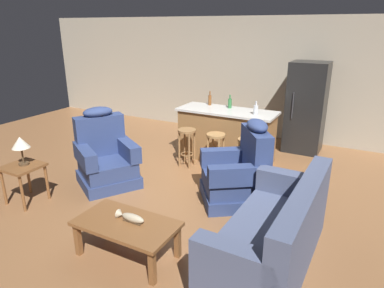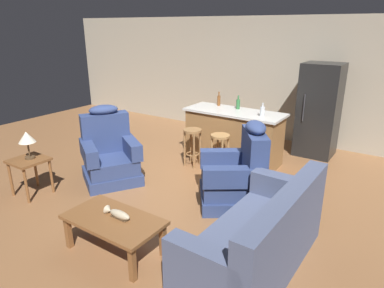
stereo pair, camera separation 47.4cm
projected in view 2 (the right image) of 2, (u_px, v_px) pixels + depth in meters
The scene contains 17 objects.
ground_plane at pixel (193, 187), 5.38m from camera, with size 12.00×12.00×0.00m.
back_wall at pixel (273, 79), 7.40m from camera, with size 12.00×0.05×2.60m.
coffee_table at pixel (114, 223), 3.73m from camera, with size 1.10×0.60×0.42m.
fish_figurine at pixel (118, 214), 3.72m from camera, with size 0.34×0.10×0.10m.
couch at pixel (259, 240), 3.47m from camera, with size 0.88×1.92×0.94m.
recliner_near_lamp at pixel (110, 155), 5.52m from camera, with size 1.16×1.16×1.20m.
recliner_near_island at pixel (237, 175), 4.76m from camera, with size 1.17×1.17×1.20m.
end_table at pixel (29, 165), 5.00m from camera, with size 0.48×0.48×0.56m.
table_lamp at pixel (27, 138), 4.90m from camera, with size 0.24×0.24×0.41m.
kitchen_island at pixel (233, 136), 6.28m from camera, with size 1.80×0.70×0.95m.
bar_stool_left at pixel (192, 141), 6.05m from camera, with size 0.32×0.32×0.68m.
bar_stool_middle at pixel (220, 147), 5.75m from camera, with size 0.32×0.32×0.68m.
bar_stool_right at pixel (250, 153), 5.46m from camera, with size 0.32×0.32×0.68m.
refrigerator at pixel (319, 110), 6.47m from camera, with size 0.70×0.69×1.76m.
bottle_tall_green at pixel (219, 100), 6.51m from camera, with size 0.06×0.06×0.27m.
bottle_short_amber at pixel (262, 111), 5.74m from camera, with size 0.08×0.08×0.23m.
bottle_wine_dark at pixel (238, 104), 6.24m from camera, with size 0.07×0.07×0.25m.
Camera 2 is at (2.71, -4.04, 2.40)m, focal length 32.00 mm.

